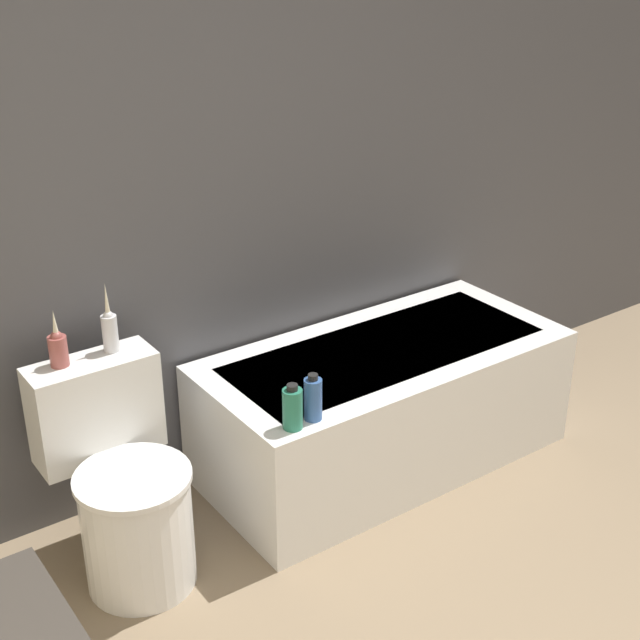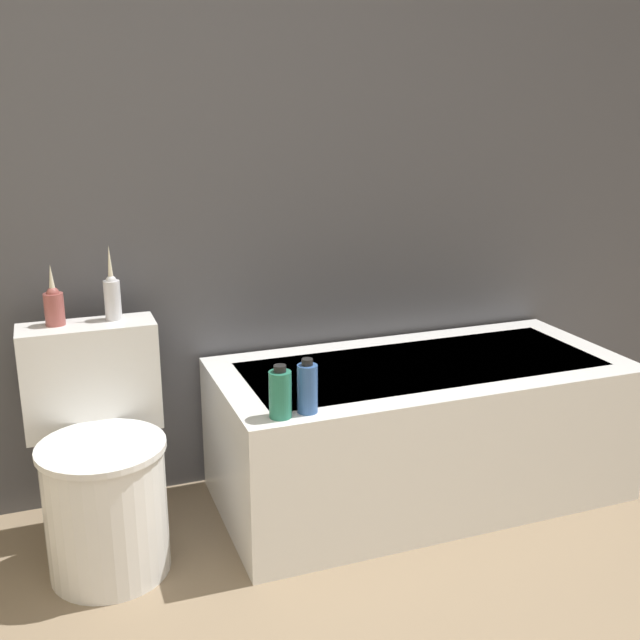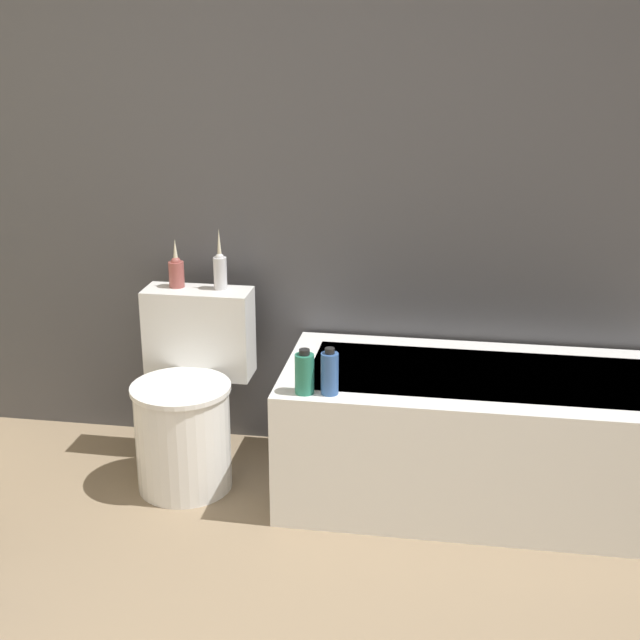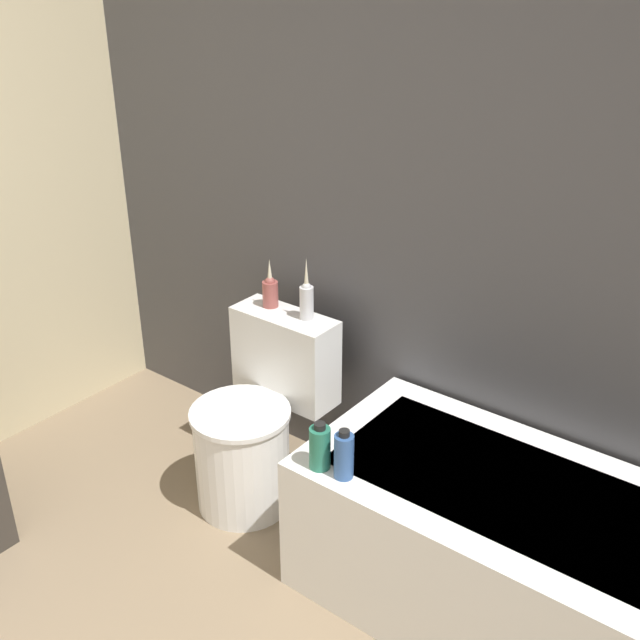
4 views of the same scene
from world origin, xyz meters
name	(u,v)px [view 4 (image 4 of 4)]	position (x,y,z in m)	size (l,w,h in m)	color
wall_back_tiled	(415,180)	(0.00, 2.24, 1.30)	(6.40, 0.06, 2.60)	#4C4C51
bathtub	(530,564)	(0.74, 1.84, 0.26)	(1.50, 0.70, 0.52)	white
toilet	(256,425)	(-0.42, 1.82, 0.33)	(0.44, 0.56, 0.74)	white
vase_gold	(270,291)	(-0.51, 2.03, 0.81)	(0.06, 0.06, 0.20)	#994C47
vase_silver	(307,299)	(-0.33, 2.03, 0.83)	(0.05, 0.05, 0.25)	silver
shampoo_bottle_tall	(320,447)	(0.10, 1.56, 0.60)	(0.07, 0.07, 0.17)	#267259
shampoo_bottle_short	(344,455)	(0.19, 1.57, 0.60)	(0.06, 0.06, 0.17)	#335999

